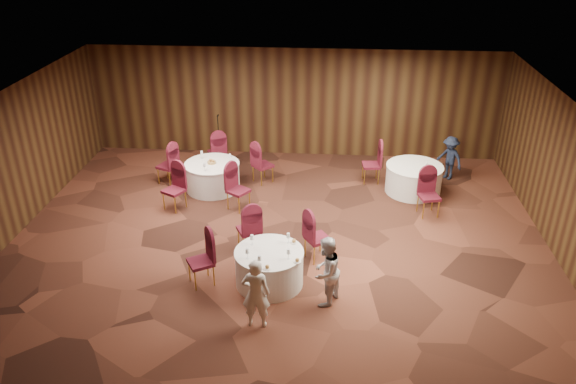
# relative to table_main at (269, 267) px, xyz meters

# --- Properties ---
(ground) EXTENTS (12.00, 12.00, 0.00)m
(ground) POSITION_rel_table_main_xyz_m (0.02, 1.68, -0.38)
(ground) COLOR black
(ground) RESTS_ON ground
(room_shell) EXTENTS (12.00, 12.00, 12.00)m
(room_shell) POSITION_rel_table_main_xyz_m (0.02, 1.68, 1.59)
(room_shell) COLOR silver
(room_shell) RESTS_ON ground
(table_main) EXTENTS (1.36, 1.36, 0.74)m
(table_main) POSITION_rel_table_main_xyz_m (0.00, 0.00, 0.00)
(table_main) COLOR white
(table_main) RESTS_ON ground
(table_left) EXTENTS (1.44, 1.44, 0.74)m
(table_left) POSITION_rel_table_main_xyz_m (-1.95, 4.08, 0.00)
(table_left) COLOR white
(table_left) RESTS_ON ground
(table_right) EXTENTS (1.47, 1.47, 0.74)m
(table_right) POSITION_rel_table_main_xyz_m (3.33, 4.34, -0.00)
(table_right) COLOR white
(table_right) RESTS_ON ground
(chairs_main) EXTENTS (2.98, 2.01, 1.00)m
(chairs_main) POSITION_rel_table_main_xyz_m (-0.33, 0.70, 0.12)
(chairs_main) COLOR #430D1A
(chairs_main) RESTS_ON ground
(chairs_left) EXTENTS (3.26, 3.18, 1.00)m
(chairs_left) POSITION_rel_table_main_xyz_m (-1.95, 4.08, 0.12)
(chairs_left) COLOR #430D1A
(chairs_left) RESTS_ON ground
(chairs_right) EXTENTS (1.88, 2.36, 1.00)m
(chairs_right) POSITION_rel_table_main_xyz_m (2.90, 3.98, 0.12)
(chairs_right) COLOR #430D1A
(chairs_right) RESTS_ON ground
(tabletop_main) EXTENTS (1.07, 1.09, 0.22)m
(tabletop_main) POSITION_rel_table_main_xyz_m (0.14, -0.11, 0.47)
(tabletop_main) COLOR silver
(tabletop_main) RESTS_ON table_main
(tabletop_left) EXTENTS (0.86, 0.83, 0.22)m
(tabletop_left) POSITION_rel_table_main_xyz_m (-1.94, 4.08, 0.45)
(tabletop_left) COLOR silver
(tabletop_left) RESTS_ON table_left
(tabletop_right) EXTENTS (0.08, 0.08, 0.22)m
(tabletop_right) POSITION_rel_table_main_xyz_m (3.56, 4.06, 0.52)
(tabletop_right) COLOR silver
(tabletop_right) RESTS_ON table_right
(mic_stand) EXTENTS (0.24, 0.24, 1.59)m
(mic_stand) POSITION_rel_table_main_xyz_m (-2.02, 5.47, 0.09)
(mic_stand) COLOR black
(mic_stand) RESTS_ON ground
(woman_a) EXTENTS (0.51, 0.33, 1.38)m
(woman_a) POSITION_rel_table_main_xyz_m (-0.09, -1.27, 0.32)
(woman_a) COLOR silver
(woman_a) RESTS_ON ground
(woman_b) EXTENTS (0.78, 0.85, 1.40)m
(woman_b) POSITION_rel_table_main_xyz_m (1.11, -0.52, 0.32)
(woman_b) COLOR silver
(woman_b) RESTS_ON ground
(man_c) EXTENTS (0.87, 0.89, 1.22)m
(man_c) POSITION_rel_table_main_xyz_m (4.39, 5.24, 0.24)
(man_c) COLOR #161E32
(man_c) RESTS_ON ground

